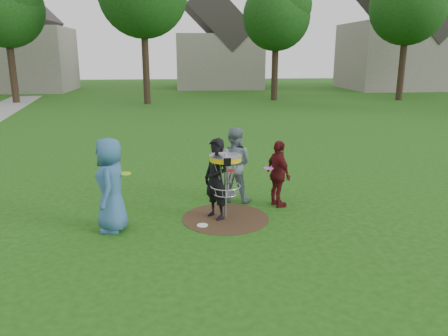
{
  "coord_description": "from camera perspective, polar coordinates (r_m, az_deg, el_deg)",
  "views": [
    {
      "loc": [
        -0.9,
        -8.43,
        3.32
      ],
      "look_at": [
        0.0,
        0.3,
        1.0
      ],
      "focal_mm": 35.0,
      "sensor_mm": 36.0,
      "label": 1
    }
  ],
  "objects": [
    {
      "name": "dirt_patch",
      "position": [
        9.1,
        0.2,
        -6.56
      ],
      "size": [
        1.8,
        1.8,
        0.01
      ],
      "primitive_type": "cylinder",
      "color": "#47331E",
      "rests_on": "ground"
    },
    {
      "name": "ground",
      "position": [
        9.1,
        0.2,
        -6.58
      ],
      "size": [
        100.0,
        100.0,
        0.0
      ],
      "primitive_type": "plane",
      "color": "#19470F",
      "rests_on": "ground"
    },
    {
      "name": "player_blue",
      "position": [
        8.51,
        -14.58,
        -2.16
      ],
      "size": [
        0.59,
        0.89,
        1.81
      ],
      "primitive_type": "imported",
      "rotation": [
        0.0,
        0.0,
        -1.56
      ],
      "color": "#325D89",
      "rests_on": "ground"
    },
    {
      "name": "disc_golf_basket",
      "position": [
        8.78,
        0.2,
        -0.38
      ],
      "size": [
        0.66,
        0.67,
        1.38
      ],
      "color": "#9EA0A5",
      "rests_on": "ground"
    },
    {
      "name": "player_black",
      "position": [
        8.86,
        -1.03,
        -1.45
      ],
      "size": [
        0.69,
        0.73,
        1.68
      ],
      "primitive_type": "imported",
      "rotation": [
        0.0,
        0.0,
        -0.94
      ],
      "color": "black",
      "rests_on": "ground"
    },
    {
      "name": "player_maroon",
      "position": [
        9.66,
        7.12,
        -0.77
      ],
      "size": [
        0.62,
        0.94,
        1.49
      ],
      "primitive_type": "imported",
      "rotation": [
        0.0,
        0.0,
        1.89
      ],
      "color": "#541316",
      "rests_on": "ground"
    },
    {
      "name": "held_discs",
      "position": [
        9.01,
        -0.98,
        0.06
      ],
      "size": [
        3.15,
        1.4,
        0.21
      ],
      "color": "#A1E719",
      "rests_on": "ground"
    },
    {
      "name": "player_grey",
      "position": [
        9.93,
        1.31,
        0.46
      ],
      "size": [
        1.02,
        0.92,
        1.72
      ],
      "primitive_type": "imported",
      "rotation": [
        0.0,
        0.0,
        2.76
      ],
      "color": "slate",
      "rests_on": "ground"
    },
    {
      "name": "house_row",
      "position": [
        41.89,
        1.97,
        15.93
      ],
      "size": [
        44.5,
        10.65,
        11.62
      ],
      "color": "gray",
      "rests_on": "ground"
    },
    {
      "name": "disc_on_grass",
      "position": [
        8.73,
        -2.84,
        -7.5
      ],
      "size": [
        0.22,
        0.22,
        0.02
      ],
      "primitive_type": "cylinder",
      "color": "silver",
      "rests_on": "ground"
    },
    {
      "name": "tree_row",
      "position": [
        29.27,
        -3.46,
        20.45
      ],
      "size": [
        51.2,
        17.42,
        9.9
      ],
      "color": "#38281C",
      "rests_on": "ground"
    }
  ]
}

